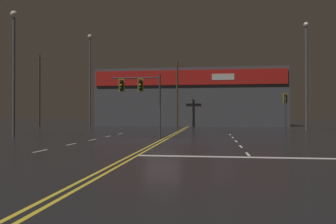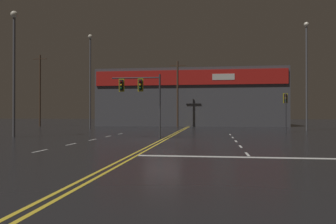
{
  "view_description": "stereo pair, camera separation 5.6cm",
  "coord_description": "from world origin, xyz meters",
  "px_view_note": "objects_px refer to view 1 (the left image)",
  "views": [
    {
      "loc": [
        3.4,
        -22.48,
        1.83
      ],
      "look_at": [
        0.0,
        3.02,
        2.0
      ],
      "focal_mm": 35.0,
      "sensor_mm": 36.0,
      "label": 1
    },
    {
      "loc": [
        3.45,
        -22.47,
        1.83
      ],
      "look_at": [
        0.0,
        3.02,
        2.0
      ],
      "focal_mm": 35.0,
      "sensor_mm": 36.0,
      "label": 2
    }
  ],
  "objects_px": {
    "traffic_signal_median": "(139,90)",
    "streetlight_median_approach": "(306,64)",
    "streetlight_near_left": "(14,57)",
    "streetlight_near_right": "(90,70)",
    "traffic_signal_corner_northeast": "(285,104)"
  },
  "relations": [
    {
      "from": "streetlight_near_left",
      "to": "streetlight_median_approach",
      "type": "height_order",
      "value": "streetlight_median_approach"
    },
    {
      "from": "traffic_signal_median",
      "to": "streetlight_near_left",
      "type": "distance_m",
      "value": 10.6
    },
    {
      "from": "streetlight_near_right",
      "to": "streetlight_median_approach",
      "type": "bearing_deg",
      "value": -3.84
    },
    {
      "from": "traffic_signal_median",
      "to": "traffic_signal_corner_northeast",
      "type": "distance_m",
      "value": 15.91
    },
    {
      "from": "traffic_signal_median",
      "to": "streetlight_near_right",
      "type": "relative_size",
      "value": 0.4
    },
    {
      "from": "traffic_signal_median",
      "to": "traffic_signal_corner_northeast",
      "type": "xyz_separation_m",
      "value": [
        12.73,
        9.5,
        -0.78
      ]
    },
    {
      "from": "traffic_signal_median",
      "to": "streetlight_median_approach",
      "type": "relative_size",
      "value": 0.4
    },
    {
      "from": "traffic_signal_median",
      "to": "streetlight_near_left",
      "type": "relative_size",
      "value": 0.48
    },
    {
      "from": "streetlight_near_left",
      "to": "streetlight_near_right",
      "type": "relative_size",
      "value": 0.84
    },
    {
      "from": "traffic_signal_median",
      "to": "streetlight_near_right",
      "type": "distance_m",
      "value": 18.78
    },
    {
      "from": "traffic_signal_corner_northeast",
      "to": "streetlight_median_approach",
      "type": "xyz_separation_m",
      "value": [
        3.18,
        4.29,
        4.59
      ]
    },
    {
      "from": "traffic_signal_corner_northeast",
      "to": "streetlight_median_approach",
      "type": "relative_size",
      "value": 0.32
    },
    {
      "from": "traffic_signal_corner_northeast",
      "to": "streetlight_near_left",
      "type": "bearing_deg",
      "value": -157.4
    },
    {
      "from": "streetlight_near_left",
      "to": "streetlight_near_right",
      "type": "height_order",
      "value": "streetlight_near_right"
    },
    {
      "from": "streetlight_near_left",
      "to": "traffic_signal_median",
      "type": "bearing_deg",
      "value": 0.38
    }
  ]
}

